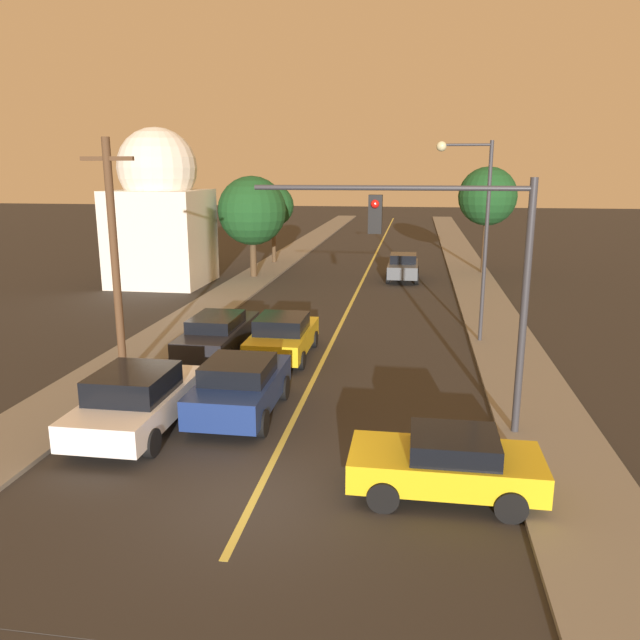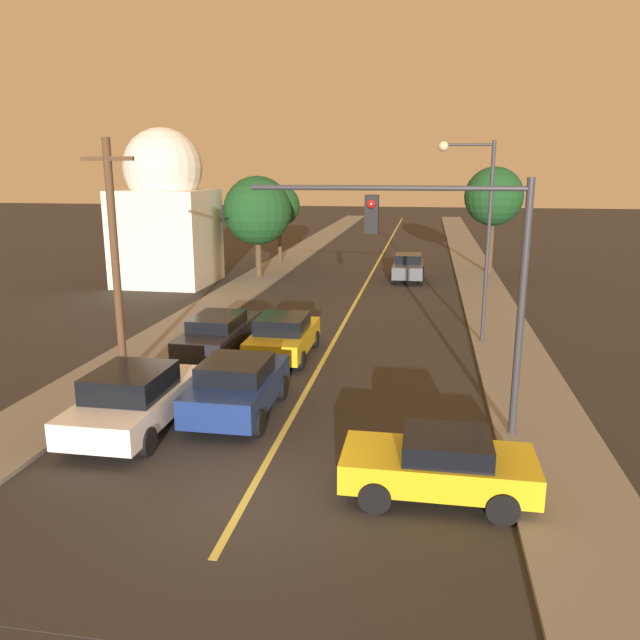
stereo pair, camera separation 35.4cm
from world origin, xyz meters
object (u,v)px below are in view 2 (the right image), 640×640
object	(u,v)px
streetlamp_right	(477,215)
tree_left_far	(279,206)
utility_pole_left	(115,257)
domed_building_left	(165,211)
car_far_oncoming	(408,267)
tree_right_near	(494,197)
traffic_signal_mast	(453,258)
car_near_lane_front	(238,386)
car_near_lane_second	(283,336)
tree_left_near	(257,211)
car_crossing_right	(440,464)
car_outer_lane_front	(134,398)
car_outer_lane_second	(219,333)

from	to	relation	value
streetlamp_right	tree_left_far	xyz separation A→B (m)	(-11.74, 18.67, -0.83)
tree_left_far	utility_pole_left	bearing A→B (deg)	-88.01
domed_building_left	car_far_oncoming	bearing A→B (deg)	13.39
streetlamp_right	tree_right_near	bearing A→B (deg)	82.41
traffic_signal_mast	tree_right_near	world-z (taller)	tree_right_near
traffic_signal_mast	streetlamp_right	size ratio (longest dim) A/B	0.90
domed_building_left	tree_left_far	bearing A→B (deg)	62.01
car_near_lane_front	car_near_lane_second	world-z (taller)	car_near_lane_front
tree_left_near	car_crossing_right	bearing A→B (deg)	-67.05
car_outer_lane_front	streetlamp_right	world-z (taller)	streetlamp_right
tree_right_near	car_near_lane_second	bearing A→B (deg)	-114.48
car_near_lane_second	streetlamp_right	bearing A→B (deg)	23.58
car_outer_lane_front	domed_building_left	bearing A→B (deg)	110.70
car_far_oncoming	car_crossing_right	bearing A→B (deg)	93.29
car_far_oncoming	tree_right_near	xyz separation A→B (m)	(4.92, 2.92, 3.98)
traffic_signal_mast	utility_pole_left	xyz separation A→B (m)	(-9.77, 2.35, -0.51)
tree_left_far	traffic_signal_mast	bearing A→B (deg)	-68.63
tree_left_near	tree_right_near	bearing A→B (deg)	14.39
utility_pole_left	domed_building_left	distance (m)	17.16
car_outer_lane_second	domed_building_left	world-z (taller)	domed_building_left
car_near_lane_front	traffic_signal_mast	distance (m)	6.51
car_outer_lane_second	streetlamp_right	world-z (taller)	streetlamp_right
car_near_lane_front	traffic_signal_mast	bearing A→B (deg)	-2.74
car_near_lane_second	car_outer_lane_front	bearing A→B (deg)	-108.75
traffic_signal_mast	car_near_lane_second	bearing A→B (deg)	133.85
car_outer_lane_second	streetlamp_right	distance (m)	10.15
traffic_signal_mast	domed_building_left	distance (m)	24.04
utility_pole_left	domed_building_left	world-z (taller)	domed_building_left
tree_left_far	streetlamp_right	bearing A→B (deg)	-57.82
car_crossing_right	traffic_signal_mast	bearing A→B (deg)	-3.51
car_near_lane_second	car_crossing_right	bearing A→B (deg)	-59.45
car_crossing_right	tree_left_far	distance (m)	32.30
car_near_lane_front	tree_left_near	world-z (taller)	tree_left_near
traffic_signal_mast	tree_left_far	bearing A→B (deg)	111.37
streetlamp_right	traffic_signal_mast	bearing A→B (deg)	-97.42
car_near_lane_second	car_far_oncoming	distance (m)	16.65
streetlamp_right	domed_building_left	world-z (taller)	domed_building_left
utility_pole_left	car_crossing_right	bearing A→B (deg)	-30.17
streetlamp_right	tree_right_near	world-z (taller)	streetlamp_right
car_far_oncoming	domed_building_left	size ratio (longest dim) A/B	0.47
car_near_lane_second	utility_pole_left	distance (m)	6.28
car_far_oncoming	utility_pole_left	distance (m)	21.36
car_near_lane_front	tree_right_near	bearing A→B (deg)	70.45
domed_building_left	traffic_signal_mast	bearing A→B (deg)	-50.86
car_near_lane_second	car_far_oncoming	world-z (taller)	car_far_oncoming
traffic_signal_mast	tree_right_near	size ratio (longest dim) A/B	1.01
domed_building_left	tree_left_near	bearing A→B (deg)	29.30
car_far_oncoming	car_outer_lane_front	bearing A→B (deg)	75.16
car_outer_lane_front	car_far_oncoming	xyz separation A→B (m)	(6.08, 22.95, -0.01)
tree_left_near	tree_left_far	xyz separation A→B (m)	(-0.09, 5.94, -0.05)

